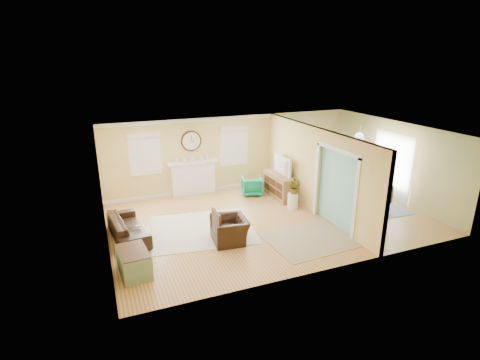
% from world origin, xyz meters
% --- Properties ---
extents(floor, '(9.00, 9.00, 0.00)m').
position_xyz_m(floor, '(0.00, 0.00, 0.00)').
color(floor, '#A1642B').
rests_on(floor, ground).
extents(wall_back, '(9.00, 0.02, 2.60)m').
position_xyz_m(wall_back, '(0.00, 3.00, 1.30)').
color(wall_back, tan).
rests_on(wall_back, ground).
extents(wall_front, '(9.00, 0.02, 2.60)m').
position_xyz_m(wall_front, '(0.00, -3.00, 1.30)').
color(wall_front, tan).
rests_on(wall_front, ground).
extents(wall_left, '(0.02, 6.00, 2.60)m').
position_xyz_m(wall_left, '(-4.50, 0.00, 1.30)').
color(wall_left, tan).
rests_on(wall_left, ground).
extents(wall_right, '(0.02, 6.00, 2.60)m').
position_xyz_m(wall_right, '(4.50, 0.00, 1.30)').
color(wall_right, tan).
rests_on(wall_right, ground).
extents(ceiling, '(9.00, 6.00, 0.02)m').
position_xyz_m(ceiling, '(0.00, 0.00, 2.60)').
color(ceiling, white).
rests_on(ceiling, wall_back).
extents(partition, '(0.17, 6.00, 2.60)m').
position_xyz_m(partition, '(1.51, 0.28, 1.36)').
color(partition, tan).
rests_on(partition, ground).
extents(fireplace, '(1.70, 0.30, 1.17)m').
position_xyz_m(fireplace, '(-1.50, 2.88, 0.60)').
color(fireplace, white).
rests_on(fireplace, ground).
extents(wall_clock, '(0.70, 0.07, 0.70)m').
position_xyz_m(wall_clock, '(-1.50, 2.97, 1.85)').
color(wall_clock, '#4C2914').
rests_on(wall_clock, wall_back).
extents(window_left, '(1.05, 0.13, 1.42)m').
position_xyz_m(window_left, '(-3.05, 2.95, 1.66)').
color(window_left, white).
rests_on(window_left, wall_back).
extents(window_right, '(1.05, 0.13, 1.42)m').
position_xyz_m(window_right, '(0.05, 2.95, 1.66)').
color(window_right, white).
rests_on(window_right, wall_back).
extents(french_doors, '(0.06, 1.70, 2.20)m').
position_xyz_m(french_doors, '(4.45, 0.00, 1.10)').
color(french_doors, white).
rests_on(french_doors, ground).
extents(pendant, '(0.30, 0.30, 0.55)m').
position_xyz_m(pendant, '(3.00, 0.00, 2.20)').
color(pendant, gold).
rests_on(pendant, ceiling).
extents(rug_cream, '(3.08, 2.76, 0.01)m').
position_xyz_m(rug_cream, '(-2.05, 0.01, 0.01)').
color(rug_cream, beige).
rests_on(rug_cream, floor).
extents(rug_jute, '(2.30, 1.92, 0.01)m').
position_xyz_m(rug_jute, '(0.40, -1.60, 0.01)').
color(rug_jute, tan).
rests_on(rug_jute, floor).
extents(rug_grey, '(2.26, 2.82, 0.01)m').
position_xyz_m(rug_grey, '(3.17, 0.04, 0.01)').
color(rug_grey, slate).
rests_on(rug_grey, floor).
extents(sofa, '(0.98, 2.04, 0.58)m').
position_xyz_m(sofa, '(-3.98, 0.28, 0.29)').
color(sofa, black).
rests_on(sofa, floor).
extents(eames_chair, '(0.95, 1.06, 0.64)m').
position_xyz_m(eames_chair, '(-1.57, -0.89, 0.32)').
color(eames_chair, black).
rests_on(eames_chair, floor).
extents(green_chair, '(0.82, 0.84, 0.62)m').
position_xyz_m(green_chair, '(0.34, 2.05, 0.31)').
color(green_chair, '#127D4E').
rests_on(green_chair, floor).
extents(trunk, '(0.68, 1.03, 0.56)m').
position_xyz_m(trunk, '(-4.04, -1.55, 0.28)').
color(trunk, gray).
rests_on(trunk, floor).
extents(credenza, '(0.51, 1.51, 0.80)m').
position_xyz_m(credenza, '(1.11, 1.48, 0.40)').
color(credenza, brown).
rests_on(credenza, floor).
extents(tv, '(0.15, 1.07, 0.62)m').
position_xyz_m(tv, '(1.09, 1.48, 1.11)').
color(tv, black).
rests_on(tv, credenza).
extents(garden_stool, '(0.33, 0.33, 0.49)m').
position_xyz_m(garden_stool, '(1.04, 0.43, 0.24)').
color(garden_stool, white).
rests_on(garden_stool, floor).
extents(potted_plant, '(0.39, 0.43, 0.43)m').
position_xyz_m(potted_plant, '(1.04, 0.43, 0.70)').
color(potted_plant, '#337F33').
rests_on(potted_plant, garden_stool).
extents(dining_table, '(1.12, 1.93, 0.67)m').
position_xyz_m(dining_table, '(3.17, 0.04, 0.33)').
color(dining_table, '#4C2914').
rests_on(dining_table, floor).
extents(dining_chair_n, '(0.43, 0.43, 0.96)m').
position_xyz_m(dining_chair_n, '(3.19, 1.14, 0.56)').
color(dining_chair_n, slate).
rests_on(dining_chair_n, floor).
extents(dining_chair_s, '(0.45, 0.45, 0.96)m').
position_xyz_m(dining_chair_s, '(3.21, -1.03, 0.56)').
color(dining_chair_s, slate).
rests_on(dining_chair_s, floor).
extents(dining_chair_w, '(0.53, 0.53, 0.97)m').
position_xyz_m(dining_chair_w, '(2.62, -0.05, 0.57)').
color(dining_chair_w, white).
rests_on(dining_chair_w, floor).
extents(dining_chair_e, '(0.55, 0.55, 1.04)m').
position_xyz_m(dining_chair_e, '(3.76, -0.03, 0.61)').
color(dining_chair_e, slate).
rests_on(dining_chair_e, floor).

